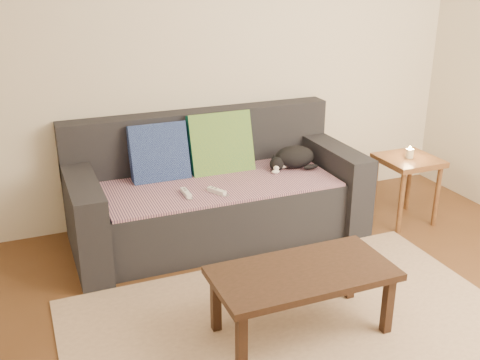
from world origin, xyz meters
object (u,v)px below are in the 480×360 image
object	(u,v)px
sofa	(215,194)
wii_remote_b	(186,193)
wii_remote_a	(217,191)
coffee_table	(303,278)
side_table	(408,169)
cat	(293,158)

from	to	relation	value
sofa	wii_remote_b	size ratio (longest dim) A/B	14.00
wii_remote_a	sofa	bearing A→B (deg)	-44.03
wii_remote_a	coffee_table	size ratio (longest dim) A/B	0.15
wii_remote_b	coffee_table	size ratio (longest dim) A/B	0.15
side_table	cat	bearing A→B (deg)	156.69
cat	wii_remote_a	world-z (taller)	cat
wii_remote_a	wii_remote_b	bearing A→B (deg)	49.43
wii_remote_a	wii_remote_b	distance (m)	0.21
cat	coffee_table	world-z (taller)	cat
coffee_table	wii_remote_a	bearing A→B (deg)	95.46
side_table	coffee_table	world-z (taller)	side_table
wii_remote_b	coffee_table	bearing A→B (deg)	-164.93
sofa	side_table	bearing A→B (deg)	-14.00
sofa	wii_remote_b	xyz separation A→B (m)	(-0.29, -0.23, 0.15)
sofa	wii_remote_a	xyz separation A→B (m)	(-0.08, -0.28, 0.15)
sofa	cat	xyz separation A→B (m)	(0.64, -0.01, 0.21)
cat	wii_remote_b	size ratio (longest dim) A/B	2.84
wii_remote_a	coffee_table	distance (m)	1.07
wii_remote_a	coffee_table	bearing A→B (deg)	158.27
sofa	cat	world-z (taller)	sofa
wii_remote_a	side_table	distance (m)	1.53
cat	sofa	bearing A→B (deg)	-156.99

